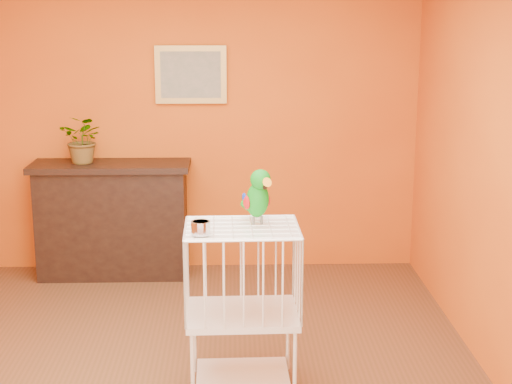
{
  "coord_description": "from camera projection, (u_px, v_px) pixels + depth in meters",
  "views": [
    {
      "loc": [
        0.36,
        -4.64,
        2.33
      ],
      "look_at": [
        0.5,
        -0.05,
        1.24
      ],
      "focal_mm": 55.0,
      "sensor_mm": 36.0,
      "label": 1
    }
  ],
  "objects": [
    {
      "name": "ground",
      "position": [
        178.0,
        378.0,
        5.04
      ],
      "size": [
        4.5,
        4.5,
        0.0
      ],
      "primitive_type": "plane",
      "color": "brown",
      "rests_on": "ground"
    },
    {
      "name": "feed_cup",
      "position": [
        201.0,
        228.0,
        4.5
      ],
      "size": [
        0.11,
        0.11,
        0.08
      ],
      "primitive_type": "cylinder",
      "color": "silver",
      "rests_on": "birdcage"
    },
    {
      "name": "console_cabinet",
      "position": [
        112.0,
        220.0,
        6.86
      ],
      "size": [
        1.37,
        0.49,
        1.01
      ],
      "color": "black",
      "rests_on": "ground"
    },
    {
      "name": "birdcage",
      "position": [
        242.0,
        306.0,
        4.8
      ],
      "size": [
        0.69,
        0.53,
        1.04
      ],
      "rotation": [
        0.0,
        0.0,
        0.02
      ],
      "color": "white",
      "rests_on": "ground"
    },
    {
      "name": "parrot",
      "position": [
        258.0,
        196.0,
        4.7
      ],
      "size": [
        0.21,
        0.31,
        0.35
      ],
      "rotation": [
        0.0,
        0.0,
        0.44
      ],
      "color": "#59544C",
      "rests_on": "birdcage"
    },
    {
      "name": "framed_picture",
      "position": [
        191.0,
        75.0,
        6.79
      ],
      "size": [
        0.62,
        0.04,
        0.5
      ],
      "color": "#AB843D",
      "rests_on": "room_shell"
    },
    {
      "name": "potted_plant",
      "position": [
        84.0,
        145.0,
        6.69
      ],
      "size": [
        0.49,
        0.51,
        0.32
      ],
      "primitive_type": "imported",
      "rotation": [
        0.0,
        0.0,
        -0.34
      ],
      "color": "#26722D",
      "rests_on": "console_cabinet"
    },
    {
      "name": "room_shell",
      "position": [
        172.0,
        135.0,
        4.67
      ],
      "size": [
        4.5,
        4.5,
        4.5
      ],
      "color": "#D85F14",
      "rests_on": "ground"
    }
  ]
}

